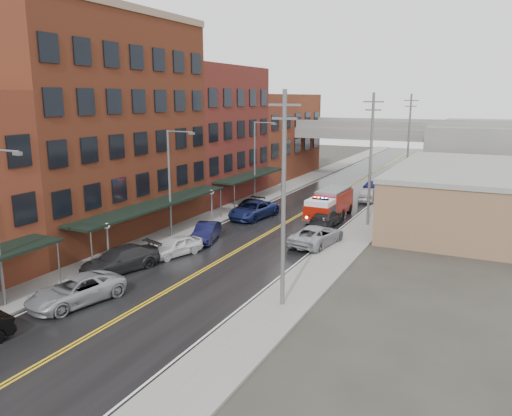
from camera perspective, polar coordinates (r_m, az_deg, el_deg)
The scene contains 31 objects.
road at distance 44.59m, azimuth 2.04°, elevation -2.51°, with size 11.00×160.00×0.02m, color black.
sidewalk_left at distance 47.90m, azimuth -5.97°, elevation -1.43°, with size 3.00×160.00×0.15m, color slate.
sidewalk_right at distance 42.26m, azimuth 11.14°, elevation -3.50°, with size 3.00×160.00×0.15m, color slate.
curb_left at distance 47.07m, azimuth -4.26°, elevation -1.64°, with size 0.30×160.00×0.15m, color gray.
curb_right at distance 42.69m, azimuth 9.00°, elevation -3.26°, with size 0.30×160.00×0.15m, color gray.
brick_building_b at distance 44.71m, azimuth -17.70°, elevation 8.65°, with size 9.00×20.00×18.00m, color #582717.
brick_building_c at distance 58.73m, azimuth -5.71°, elevation 8.50°, with size 9.00×15.00×15.00m, color maroon.
brick_building_far at distance 74.27m, azimuth 1.47°, elevation 8.23°, with size 9.00×20.00×12.00m, color brown.
tan_building at distance 50.23m, azimuth 23.90°, elevation 1.04°, with size 14.00×22.00×5.00m, color #8F694D.
right_far_block at distance 79.75m, azimuth 26.40°, elevation 5.79°, with size 18.00×30.00×8.00m, color slate.
awning_1 at distance 41.75m, azimuth -11.35°, elevation 0.42°, with size 2.60×18.00×3.09m.
awning_2 at distance 56.42m, azimuth -0.56°, elevation 3.78°, with size 2.60×13.00×3.09m.
globe_lamp_1 at distance 36.03m, azimuth -16.63°, elevation -2.91°, with size 0.44×0.44×3.12m.
globe_lamp_2 at distance 46.95m, azimuth -5.09°, elevation 1.11°, with size 0.44×0.44×3.12m.
street_lamp_1 at distance 41.59m, azimuth -9.61°, elevation 3.52°, with size 2.64×0.22×9.00m.
street_lamp_2 at distance 55.27m, azimuth 0.08°, elevation 5.90°, with size 2.64×0.22×9.00m.
utility_pole_0 at distance 26.96m, azimuth 3.17°, elevation 1.23°, with size 1.80×0.24×12.00m.
utility_pole_1 at distance 45.85m, azimuth 12.98°, elevation 5.62°, with size 1.80×0.24×12.00m.
utility_pole_2 at distance 65.41m, azimuth 17.04°, elevation 7.37°, with size 1.80×0.24×12.00m.
overpass at distance 73.69m, azimuth 12.34°, elevation 7.90°, with size 40.00×10.00×7.50m.
fire_truck at distance 48.62m, azimuth 8.37°, elevation 0.46°, with size 3.22×7.74×2.81m.
parked_car_left_2 at distance 30.70m, azimuth -19.90°, elevation -8.85°, with size 2.59×5.62×1.56m, color gray.
parked_car_left_3 at distance 35.23m, azimuth -15.27°, elevation -5.71°, with size 2.29×5.64×1.64m, color #232326.
parked_car_left_4 at distance 37.79m, azimuth -9.15°, elevation -4.32°, with size 1.72×4.27×1.46m, color silver.
parked_car_left_5 at distance 41.24m, azimuth -5.72°, elevation -2.76°, with size 1.58×4.52×1.49m, color black.
parked_car_left_6 at distance 48.69m, azimuth -0.29°, elevation -0.22°, with size 2.75×5.96×1.66m, color #141E4C.
parked_car_left_7 at distance 50.72m, azimuth -0.87°, elevation 0.14°, with size 1.93×4.74×1.37m, color black.
parked_car_right_0 at distance 40.10m, azimuth 6.96°, elevation -3.13°, with size 2.70×5.85×1.62m, color #989AA0.
parked_car_right_1 at distance 46.30m, azimuth 8.07°, elevation -1.10°, with size 2.13×5.23×1.52m, color black.
parked_car_right_2 at distance 58.04m, azimuth 12.79°, elevation 1.55°, with size 1.94×4.83×1.64m, color #B9B9B9.
parked_car_right_3 at distance 63.92m, azimuth 13.65°, elevation 2.40°, with size 1.51×4.32×1.42m, color black.
Camera 1 is at (17.42, -9.39, 11.59)m, focal length 35.00 mm.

